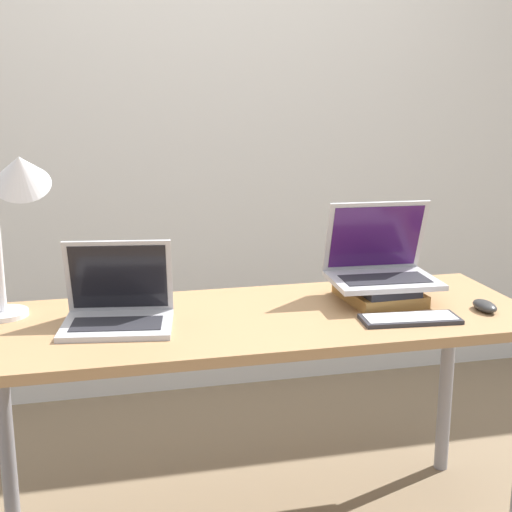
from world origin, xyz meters
name	(u,v)px	position (x,y,z in m)	size (l,w,h in m)	color
wall_back	(194,96)	(0.00, 1.50, 1.35)	(8.00, 0.05, 2.70)	silver
desk	(258,342)	(0.00, 0.30, 0.65)	(1.65, 0.61, 0.73)	#9E754C
laptop_left	(118,309)	(-0.40, 0.31, 0.78)	(0.34, 0.28, 0.24)	#B2B2B7
book_stack	(380,292)	(0.41, 0.36, 0.76)	(0.23, 0.27, 0.06)	olive
laptop_on_books	(381,265)	(0.41, 0.38, 0.84)	(0.34, 0.26, 0.25)	#B2B2B7
wireless_keyboard	(410,319)	(0.41, 0.15, 0.74)	(0.29, 0.13, 0.01)	#28282D
mouse	(485,306)	(0.67, 0.19, 0.75)	(0.06, 0.10, 0.03)	#2D2D2D
desk_lamp	(18,189)	(-0.66, 0.43, 1.11)	(0.23, 0.20, 0.52)	white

